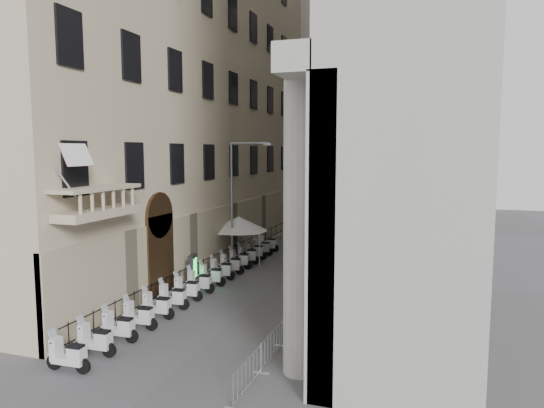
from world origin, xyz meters
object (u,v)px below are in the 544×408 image
at_px(scooter_0, 69,372).
at_px(security_tent, 245,225).
at_px(info_kiosk, 193,271).
at_px(street_lamp, 237,193).
at_px(pedestrian_a, 323,246).
at_px(pedestrian_b, 327,237).

height_order(scooter_0, security_tent, security_tent).
bearing_deg(info_kiosk, scooter_0, -99.80).
distance_m(street_lamp, pedestrian_a, 7.50).
distance_m(scooter_0, pedestrian_b, 24.75).
distance_m(scooter_0, pedestrian_a, 20.83).
relative_size(info_kiosk, pedestrian_a, 1.04).
xyz_separation_m(street_lamp, pedestrian_b, (4.45, 8.00, -4.08)).
relative_size(security_tent, street_lamp, 0.48).
bearing_deg(street_lamp, scooter_0, -105.29).
bearing_deg(security_tent, street_lamp, -112.63).
xyz_separation_m(scooter_0, pedestrian_a, (4.56, 20.30, 0.93)).
bearing_deg(scooter_0, info_kiosk, 2.00).
bearing_deg(info_kiosk, pedestrian_a, 47.21).
height_order(info_kiosk, pedestrian_b, info_kiosk).
xyz_separation_m(security_tent, pedestrian_a, (4.73, 3.19, -1.75)).
relative_size(info_kiosk, pedestrian_b, 1.14).
bearing_deg(pedestrian_b, pedestrian_a, 98.12).
relative_size(pedestrian_a, pedestrian_b, 1.10).
bearing_deg(street_lamp, pedestrian_b, 44.03).
xyz_separation_m(scooter_0, pedestrian_b, (4.00, 24.41, 0.85)).
bearing_deg(scooter_0, pedestrian_a, -14.73).
bearing_deg(pedestrian_a, street_lamp, 40.60).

